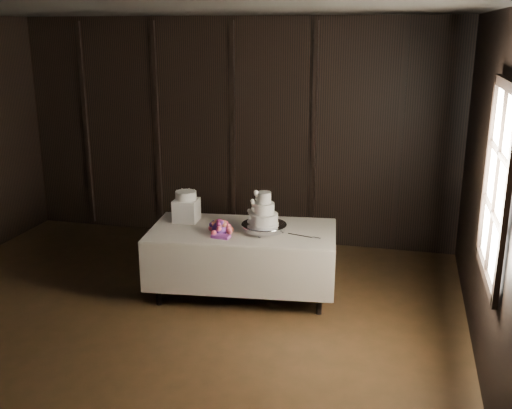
{
  "coord_description": "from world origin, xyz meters",
  "views": [
    {
      "loc": [
        2.26,
        -4.23,
        2.83
      ],
      "look_at": [
        0.78,
        1.65,
        1.05
      ],
      "focal_mm": 42.0,
      "sensor_mm": 36.0,
      "label": 1
    }
  ],
  "objects_px": {
    "display_table": "(243,259)",
    "cake_stand": "(264,228)",
    "bouquet": "(220,228)",
    "box_pedestal": "(186,210)",
    "wedding_cake": "(261,212)",
    "small_cake": "(186,195)"
  },
  "relations": [
    {
      "from": "display_table",
      "to": "wedding_cake",
      "type": "distance_m",
      "value": 0.62
    },
    {
      "from": "cake_stand",
      "to": "bouquet",
      "type": "height_order",
      "value": "bouquet"
    },
    {
      "from": "cake_stand",
      "to": "display_table",
      "type": "bearing_deg",
      "value": 171.83
    },
    {
      "from": "bouquet",
      "to": "box_pedestal",
      "type": "height_order",
      "value": "box_pedestal"
    },
    {
      "from": "box_pedestal",
      "to": "cake_stand",
      "type": "bearing_deg",
      "value": -10.36
    },
    {
      "from": "bouquet",
      "to": "small_cake",
      "type": "distance_m",
      "value": 0.64
    },
    {
      "from": "bouquet",
      "to": "box_pedestal",
      "type": "xyz_separation_m",
      "value": [
        -0.49,
        0.33,
        0.06
      ]
    },
    {
      "from": "display_table",
      "to": "cake_stand",
      "type": "distance_m",
      "value": 0.46
    },
    {
      "from": "box_pedestal",
      "to": "small_cake",
      "type": "relative_size",
      "value": 1.11
    },
    {
      "from": "display_table",
      "to": "box_pedestal",
      "type": "relative_size",
      "value": 8.07
    },
    {
      "from": "wedding_cake",
      "to": "small_cake",
      "type": "bearing_deg",
      "value": 156.7
    },
    {
      "from": "display_table",
      "to": "small_cake",
      "type": "relative_size",
      "value": 8.96
    },
    {
      "from": "cake_stand",
      "to": "wedding_cake",
      "type": "relative_size",
      "value": 1.37
    },
    {
      "from": "display_table",
      "to": "small_cake",
      "type": "height_order",
      "value": "small_cake"
    },
    {
      "from": "cake_stand",
      "to": "bouquet",
      "type": "bearing_deg",
      "value": -159.93
    },
    {
      "from": "wedding_cake",
      "to": "box_pedestal",
      "type": "bearing_deg",
      "value": 156.7
    },
    {
      "from": "box_pedestal",
      "to": "small_cake",
      "type": "xyz_separation_m",
      "value": [
        -0.0,
        0.0,
        0.17
      ]
    },
    {
      "from": "display_table",
      "to": "bouquet",
      "type": "distance_m",
      "value": 0.49
    },
    {
      "from": "small_cake",
      "to": "box_pedestal",
      "type": "bearing_deg",
      "value": 0.0
    },
    {
      "from": "display_table",
      "to": "cake_stand",
      "type": "bearing_deg",
      "value": -14.9
    },
    {
      "from": "display_table",
      "to": "cake_stand",
      "type": "xyz_separation_m",
      "value": [
        0.25,
        -0.04,
        0.39
      ]
    },
    {
      "from": "bouquet",
      "to": "wedding_cake",
      "type": "bearing_deg",
      "value": 19.41
    }
  ]
}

